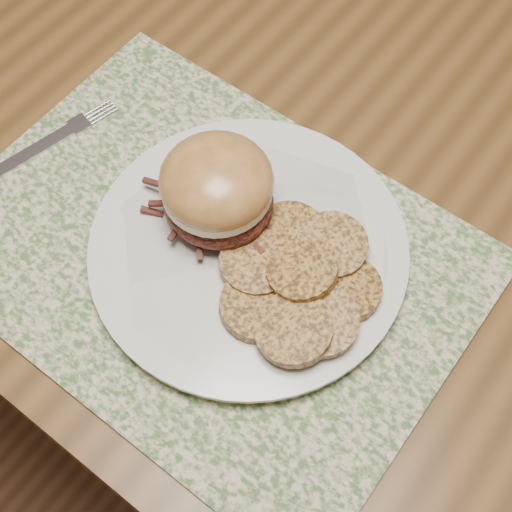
{
  "coord_description": "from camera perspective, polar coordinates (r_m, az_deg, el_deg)",
  "views": [
    {
      "loc": [
        0.42,
        -0.47,
        1.3
      ],
      "look_at": [
        0.25,
        -0.24,
        0.79
      ],
      "focal_mm": 50.0,
      "sensor_mm": 36.0,
      "label": 1
    }
  ],
  "objects": [
    {
      "name": "fork",
      "position": [
        0.72,
        -16.71,
        8.42
      ],
      "size": [
        0.05,
        0.16,
        0.0
      ],
      "rotation": [
        0.0,
        0.0,
        -0.24
      ],
      "color": "#BBBBC2",
      "rests_on": "placemat"
    },
    {
      "name": "pork_sandwich",
      "position": [
        0.6,
        -3.13,
        5.4
      ],
      "size": [
        0.13,
        0.12,
        0.07
      ],
      "rotation": [
        0.0,
        0.0,
        -0.37
      ],
      "color": "black",
      "rests_on": "dinner_plate"
    },
    {
      "name": "dinner_plate",
      "position": [
        0.62,
        -0.6,
        0.53
      ],
      "size": [
        0.26,
        0.26,
        0.02
      ],
      "primitive_type": "cylinder",
      "color": "silver",
      "rests_on": "placemat"
    },
    {
      "name": "roasted_potatoes",
      "position": [
        0.58,
        3.48,
        -2.09
      ],
      "size": [
        0.15,
        0.16,
        0.04
      ],
      "color": "olive",
      "rests_on": "dinner_plate"
    },
    {
      "name": "dining_table",
      "position": [
        0.89,
        -3.64,
        16.1
      ],
      "size": [
        1.5,
        0.9,
        0.75
      ],
      "color": "brown",
      "rests_on": "ground"
    },
    {
      "name": "placemat",
      "position": [
        0.63,
        -3.89,
        0.17
      ],
      "size": [
        0.45,
        0.33,
        0.0
      ],
      "primitive_type": "cube",
      "color": "#436232",
      "rests_on": "dining_table"
    },
    {
      "name": "ground",
      "position": [
        1.45,
        -2.16,
        -2.96
      ],
      "size": [
        3.5,
        3.5,
        0.0
      ],
      "primitive_type": "plane",
      "color": "#56311D",
      "rests_on": "ground"
    }
  ]
}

